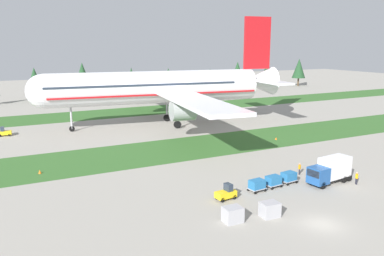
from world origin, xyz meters
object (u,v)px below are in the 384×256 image
pushback_tractor (4,132)px  uld_container_1 (270,209)px  baggage_tug (226,193)px  cargo_dolly_third (289,177)px  uld_container_0 (233,215)px  cargo_dolly_second (273,180)px  ground_crew_marshaller (357,178)px  ground_crew_loader (299,168)px  airliner (160,87)px  catering_truck (330,170)px  taxiway_marker_0 (276,139)px  taxiway_marker_1 (40,172)px  cargo_dolly_lead (257,185)px

pushback_tractor → uld_container_1: size_ratio=1.37×
baggage_tug → cargo_dolly_third: 10.83m
pushback_tractor → uld_container_0: size_ratio=1.37×
cargo_dolly_second → pushback_tractor: (-31.10, 49.38, -0.10)m
cargo_dolly_third → ground_crew_marshaller: 9.19m
baggage_tug → ground_crew_loader: size_ratio=1.56×
cargo_dolly_third → uld_container_1: size_ratio=1.17×
cargo_dolly_third → cargo_dolly_second: bearing=90.0°
airliner → ground_crew_loader: airliner is taller
catering_truck → airliner: bearing=0.2°
cargo_dolly_second → uld_container_1: bearing=133.6°
ground_crew_loader → uld_container_0: ground_crew_loader is taller
airliner → taxiway_marker_0: bearing=-139.8°
cargo_dolly_second → ground_crew_loader: 7.21m
taxiway_marker_0 → airliner: bearing=122.6°
airliner → cargo_dolly_third: airliner is taller
pushback_tractor → ground_crew_marshaller: 68.10m
cargo_dolly_second → uld_container_1: size_ratio=1.17×
cargo_dolly_second → uld_container_1: uld_container_1 is taller
uld_container_1 → taxiway_marker_1: 34.57m
catering_truck → taxiway_marker_1: (-35.23, 22.37, -1.67)m
airliner → taxiway_marker_1: (-29.63, -24.82, -8.81)m
uld_container_1 → cargo_dolly_lead: bearing=64.6°
cargo_dolly_lead → ground_crew_marshaller: bearing=-112.0°
cargo_dolly_third → taxiway_marker_1: bearing=50.8°
cargo_dolly_third → taxiway_marker_0: size_ratio=5.02×
airliner → uld_container_0: size_ratio=36.38×
pushback_tractor → cargo_dolly_lead: bearing=37.2°
ground_crew_loader → uld_container_0: size_ratio=0.87×
uld_container_0 → taxiway_marker_1: 31.48m
baggage_tug → ground_crew_marshaller: (18.75, -3.44, 0.13)m
catering_truck → pushback_tractor: 64.75m
pushback_tractor → cargo_dolly_second: bearing=39.8°
baggage_tug → cargo_dolly_second: bearing=-90.0°
catering_truck → ground_crew_loader: catering_truck is taller
taxiway_marker_1 → cargo_dolly_third: bearing=-33.2°
airliner → catering_truck: (5.60, -47.19, -7.14)m
taxiway_marker_0 → cargo_dolly_second: bearing=-129.4°
taxiway_marker_1 → ground_crew_loader: bearing=-27.3°
baggage_tug → cargo_dolly_second: size_ratio=1.16×
catering_truck → pushback_tractor: (-39.01, 51.66, -1.14)m
cargo_dolly_third → ground_crew_loader: 4.46m
baggage_tug → taxiway_marker_1: size_ratio=4.81×
ground_crew_loader → pushback_tractor: bearing=80.4°
pushback_tractor → uld_container_0: pushback_tractor is taller
baggage_tug → cargo_dolly_third: bearing=-90.0°
pushback_tractor → taxiway_marker_1: bearing=15.0°
cargo_dolly_third → ground_crew_loader: ground_crew_loader is taller
pushback_tractor → taxiway_marker_1: size_ratio=4.86×
airliner → cargo_dolly_lead: 46.24m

